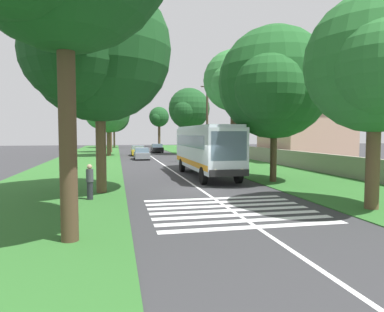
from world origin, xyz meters
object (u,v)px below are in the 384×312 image
Objects in this scene: roadside_tree_left_2 at (113,117)px; pedestrian at (90,181)px; trailing_car_0 at (142,154)px; roadside_tree_right_1 at (271,86)px; coach_bus at (206,148)px; utility_pole at (207,121)px; roadside_tree_left_3 at (95,53)px; roadside_tree_right_2 at (233,82)px; roadside_tree_right_4 at (373,66)px; roadside_building at (304,132)px; roadside_tree_right_3 at (188,110)px; trailing_car_1 at (138,151)px; roadside_tree_left_4 at (107,112)px; roadside_tree_left_0 at (110,103)px; trailing_car_2 at (157,148)px; roadside_tree_right_0 at (159,117)px.

roadside_tree_left_2 is 63.53m from pedestrian.
trailing_car_0 is 0.42× the size of roadside_tree_left_2.
roadside_tree_left_2 is 59.89m from roadside_tree_right_1.
utility_pole reaches higher than coach_bus.
roadside_tree_left_3 is 6.65× the size of pedestrian.
roadside_tree_left_3 is 1.08× the size of roadside_tree_right_2.
pedestrian is at bearing 68.23° from roadside_tree_right_4.
roadside_building is (12.04, -14.69, 1.24)m from coach_bus.
roadside_tree_right_3 reaches higher than roadside_tree_right_4.
roadside_tree_right_4 is (-8.90, -0.43, -0.31)m from roadside_tree_right_1.
roadside_tree_right_3 is at bearing 34.78° from roadside_building.
roadside_tree_left_2 is (36.95, 3.60, 6.02)m from trailing_car_0.
roadside_tree_right_1 reaches higher than pedestrian.
coach_bus reaches higher than trailing_car_1.
roadside_tree_left_4 reaches higher than trailing_car_0.
roadside_tree_left_4 is 17.93m from utility_pole.
coach_bus is 36.60m from roadside_tree_left_0.
roadside_tree_left_0 reaches higher than utility_pole.
utility_pole is (-23.52, -10.58, -3.59)m from roadside_tree_left_0.
roadside_tree_left_3 is 1.26× the size of roadside_tree_right_4.
roadside_tree_right_2 is at bearing 123.63° from roadside_building.
roadside_tree_right_4 is at bearing -175.50° from trailing_car_2.
roadside_tree_left_4 is at bearing 90.74° from trailing_car_1.
roadside_tree_right_3 is 15.58m from utility_pole.
trailing_car_1 is at bearing 24.88° from utility_pole.
roadside_tree_right_3 is 5.87× the size of pedestrian.
utility_pole is at bearing 1.05° from roadside_tree_right_1.
utility_pole reaches higher than roadside_building.
roadside_tree_left_3 reaches higher than roadside_tree_right_0.
roadside_tree_right_1 is 13.06m from pedestrian.
roadside_tree_right_2 reaches higher than roadside_tree_right_1.
pedestrian is at bearing 179.66° from roadside_tree_left_0.
roadside_tree_right_4 is (-12.57, -3.84, 3.79)m from coach_bus.
trailing_car_0 is 25.52m from roadside_tree_left_3.
coach_bus is 27.89m from roadside_tree_right_3.
roadside_tree_left_0 reaches higher than roadside_building.
trailing_car_1 is 39.68m from roadside_tree_right_4.
roadside_building reaches higher than pedestrian.
trailing_car_0 is 0.46× the size of roadside_building.
roadside_tree_left_2 is at bearing -0.60° from pedestrian.
trailing_car_2 is at bearing -99.87° from roadside_tree_left_0.
trailing_car_1 is at bearing -7.06° from pedestrian.
roadside_tree_left_0 is 1.19× the size of roadside_tree_right_4.
trailing_car_2 is 0.49× the size of utility_pole.
roadside_tree_right_4 is at bearing -178.33° from utility_pole.
roadside_tree_right_3 is (30.87, -0.75, 0.49)m from roadside_tree_right_1.
pedestrian is (-33.97, 0.01, -5.24)m from roadside_tree_left_4.
utility_pole is (15.48, 0.28, -1.70)m from roadside_tree_right_1.
coach_bus is at bearing 179.70° from trailing_car_2.
trailing_car_2 is 0.40× the size of roadside_tree_left_0.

